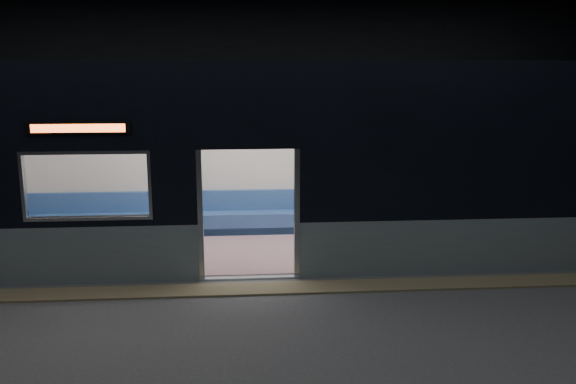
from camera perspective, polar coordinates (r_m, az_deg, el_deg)
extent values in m
cube|color=#47494C|center=(8.70, -3.47, -10.46)|extent=(24.00, 14.00, 0.01)
cube|color=black|center=(15.05, -4.11, 8.81)|extent=(24.00, 0.04, 5.00)
cube|color=#8C7F59|center=(9.20, -3.54, -9.05)|extent=(22.80, 0.50, 0.03)
cube|color=gray|center=(10.75, 23.26, -4.47)|extent=(8.30, 0.12, 0.90)
cube|color=black|center=(10.44, 23.97, 4.00)|extent=(8.30, 0.12, 2.30)
cube|color=black|center=(9.13, -3.81, 7.63)|extent=(1.40, 0.12, 1.15)
cube|color=#B7BABC|center=(9.41, -8.19, -2.23)|extent=(0.08, 0.14, 2.05)
cube|color=#B7BABC|center=(9.42, 0.83, -2.08)|extent=(0.08, 0.14, 2.05)
cube|color=black|center=(9.37, -19.02, 5.68)|extent=(1.50, 0.04, 0.18)
cube|color=#FF6023|center=(9.36, -19.03, 5.67)|extent=(1.34, 0.03, 0.12)
cube|color=silver|center=(12.11, -3.93, 3.79)|extent=(18.00, 0.12, 3.20)
cube|color=black|center=(10.55, -3.97, 11.73)|extent=(18.00, 3.00, 0.15)
cube|color=gray|center=(11.04, -3.73, -5.41)|extent=(17.76, 2.76, 0.04)
cube|color=silver|center=(10.59, -3.90, 6.72)|extent=(17.76, 2.76, 0.10)
cube|color=#2E5387|center=(12.06, -3.82, -2.81)|extent=(11.00, 0.48, 0.41)
cube|color=#2E5387|center=(12.15, -3.86, -0.74)|extent=(11.00, 0.10, 0.40)
cube|color=#76565B|center=(10.43, -22.19, -6.04)|extent=(4.40, 0.48, 0.41)
cube|color=#76565B|center=(10.51, 14.74, -5.42)|extent=(4.40, 0.48, 0.41)
cylinder|color=silver|center=(9.69, -9.34, -0.97)|extent=(0.04, 0.04, 2.26)
cylinder|color=silver|center=(11.90, -8.46, 1.44)|extent=(0.04, 0.04, 2.26)
cylinder|color=silver|center=(9.71, 1.90, -0.78)|extent=(0.04, 0.04, 2.26)
cylinder|color=silver|center=(11.91, 0.69, 1.59)|extent=(0.04, 0.04, 2.26)
cylinder|color=silver|center=(11.70, -3.93, 5.24)|extent=(11.00, 0.03, 0.03)
cube|color=black|center=(12.64, 16.97, -1.30)|extent=(0.17, 0.47, 0.16)
cube|color=black|center=(12.71, 17.86, -1.28)|extent=(0.17, 0.47, 0.16)
cylinder|color=black|center=(12.51, 17.25, -2.75)|extent=(0.11, 0.11, 0.43)
cylinder|color=black|center=(12.59, 18.14, -2.72)|extent=(0.11, 0.11, 0.43)
cube|color=#D25C6A|center=(12.85, 17.10, -1.01)|extent=(0.40, 0.22, 0.20)
cylinder|color=#D25C6A|center=(12.80, 17.15, 0.55)|extent=(0.45, 0.45, 0.52)
sphere|color=tan|center=(12.72, 17.28, 2.17)|extent=(0.21, 0.21, 0.21)
sphere|color=black|center=(12.75, 17.23, 2.38)|extent=(0.22, 0.22, 0.22)
cube|color=black|center=(12.59, 17.70, -0.68)|extent=(0.34, 0.31, 0.15)
cube|color=white|center=(12.18, 4.21, 3.28)|extent=(1.03, 0.03, 0.67)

